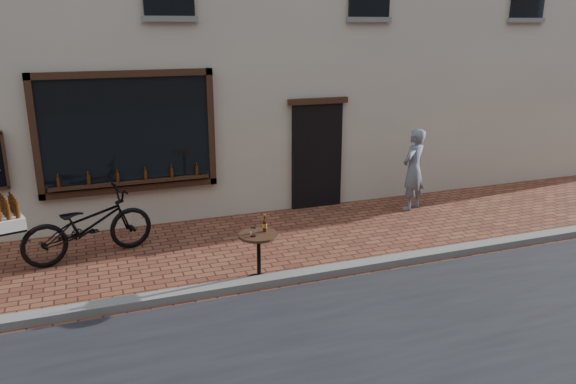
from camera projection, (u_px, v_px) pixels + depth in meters
name	position (u px, v px, depth m)	size (l,w,h in m)	color
ground	(290.00, 287.00, 8.34)	(90.00, 90.00, 0.00)	#5A2B1D
kerb	(285.00, 278.00, 8.50)	(90.00, 0.25, 0.12)	slate
cargo_bicycle	(85.00, 225.00, 9.25)	(2.57, 1.33, 1.21)	black
bistro_table	(259.00, 248.00, 8.38)	(0.60, 0.60, 1.03)	black
pedestrian	(414.00, 169.00, 11.67)	(0.63, 0.41, 1.72)	slate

